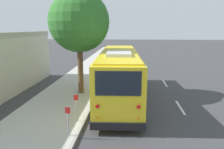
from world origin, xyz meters
name	(u,v)px	position (x,y,z in m)	size (l,w,h in m)	color
ground_plane	(117,102)	(0.00, 0.00, 0.00)	(160.00, 160.00, 0.00)	#3D3D3F
sidewalk_slab	(63,99)	(0.00, 3.62, 0.07)	(80.00, 4.11, 0.15)	#B2AFA8
curb_strip	(94,100)	(0.00, 1.50, 0.07)	(80.00, 0.14, 0.15)	#9D9A94
shuttle_bus	(119,72)	(0.83, -0.08, 1.82)	(11.16, 3.13, 3.38)	yellow
parked_sedan_navy	(120,63)	(12.30, 0.30, 0.60)	(4.70, 1.73, 1.29)	#19234C
parked_sedan_blue	(121,56)	(18.93, 0.45, 0.61)	(4.30, 1.90, 1.31)	navy
parked_sedan_maroon	(124,52)	(25.60, 0.26, 0.61)	(4.43, 1.78, 1.31)	maroon
street_tree	(79,18)	(1.56, 2.69, 5.43)	(4.16, 4.16, 7.71)	brown
sign_post_near	(68,121)	(-4.98, 1.83, 0.82)	(0.06, 0.22, 1.29)	gray
sign_post_far	(76,108)	(-3.48, 1.83, 0.86)	(0.06, 0.22, 1.37)	gray
fire_hydrant	(102,70)	(7.93, 1.96, 0.55)	(0.22, 0.22, 0.81)	red
lane_stripe_mid	(180,107)	(-0.69, -3.91, 0.00)	(2.40, 0.14, 0.01)	silver
lane_stripe_ahead	(165,83)	(5.31, -3.91, 0.00)	(2.40, 0.14, 0.01)	silver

